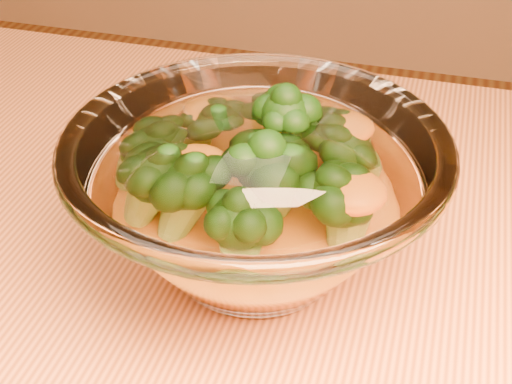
# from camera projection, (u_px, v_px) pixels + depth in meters

# --- Properties ---
(glass_bowl) EXTENTS (0.24, 0.24, 0.11)m
(glass_bowl) POSITION_uv_depth(u_px,v_px,m) (256.00, 199.00, 0.45)
(glass_bowl) COLOR white
(glass_bowl) RESTS_ON table
(cheese_sauce) EXTENTS (0.13, 0.13, 0.04)m
(cheese_sauce) POSITION_uv_depth(u_px,v_px,m) (256.00, 226.00, 0.47)
(cheese_sauce) COLOR orange
(cheese_sauce) RESTS_ON glass_bowl
(broccoli_heap) EXTENTS (0.16, 0.15, 0.08)m
(broccoli_heap) POSITION_uv_depth(u_px,v_px,m) (255.00, 170.00, 0.45)
(broccoli_heap) COLOR black
(broccoli_heap) RESTS_ON cheese_sauce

